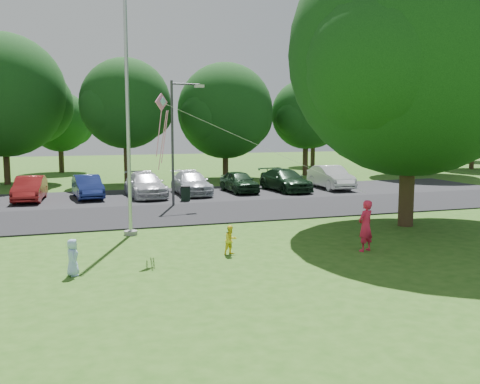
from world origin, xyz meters
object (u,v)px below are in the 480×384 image
object	(u,v)px
street_lamp	(177,132)
kite	(167,118)
trash_can	(185,194)
child_yellow	(231,240)
child_blue	(73,257)
woman	(366,226)
flagpole	(128,124)
big_tree	(411,59)

from	to	relation	value
street_lamp	kite	bearing A→B (deg)	-110.81
kite	street_lamp	bearing A→B (deg)	38.71
trash_can	kite	xyz separation A→B (m)	(-2.91, -10.61, 3.95)
trash_can	child_yellow	size ratio (longest dim) A/B	0.89
street_lamp	kite	xyz separation A→B (m)	(-2.21, -9.22, 0.57)
trash_can	child_blue	size ratio (longest dim) A/B	0.82
street_lamp	woman	size ratio (longest dim) A/B	3.73
trash_can	flagpole	bearing A→B (deg)	-116.02
trash_can	kite	size ratio (longest dim) A/B	0.13
woman	child_blue	distance (m)	9.22
street_lamp	child_yellow	size ratio (longest dim) A/B	6.69
woman	kite	size ratio (longest dim) A/B	0.26
woman	kite	world-z (taller)	kite
child_yellow	kite	world-z (taller)	kite
flagpole	big_tree	size ratio (longest dim) A/B	0.84
woman	kite	distance (m)	7.42
child_blue	kite	size ratio (longest dim) A/B	0.16
flagpole	kite	bearing A→B (deg)	-69.62
flagpole	street_lamp	xyz separation A→B (m)	(3.19, 6.58, -0.36)
street_lamp	trash_can	distance (m)	3.72
flagpole	child_yellow	size ratio (longest dim) A/B	10.56
street_lamp	woman	xyz separation A→B (m)	(3.84, -11.67, -2.96)
big_tree	child_yellow	size ratio (longest dim) A/B	12.62
trash_can	kite	distance (m)	11.69
street_lamp	big_tree	distance (m)	11.76
big_tree	trash_can	bearing A→B (deg)	125.85
trash_can	street_lamp	bearing A→B (deg)	-116.71
flagpole	child_blue	xyz separation A→B (m)	(-2.18, -5.09, -3.65)
flagpole	big_tree	bearing A→B (deg)	-9.21
flagpole	woman	world-z (taller)	flagpole
flagpole	street_lamp	size ratio (longest dim) A/B	1.58
trash_can	big_tree	size ratio (longest dim) A/B	0.07
street_lamp	trash_can	xyz separation A→B (m)	(0.70, 1.39, -3.38)
trash_can	child_blue	xyz separation A→B (m)	(-6.07, -13.06, 0.09)
kite	woman	bearing A→B (deg)	-59.85
flagpole	trash_can	xyz separation A→B (m)	(3.89, 7.97, -3.74)
child_yellow	child_blue	world-z (taller)	child_blue
street_lamp	big_tree	bearing A→B (deg)	-54.52
street_lamp	kite	world-z (taller)	street_lamp
street_lamp	trash_can	bearing A→B (deg)	55.94
woman	kite	xyz separation A→B (m)	(-6.05, 2.45, 3.53)
big_tree	kite	size ratio (longest dim) A/B	1.85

